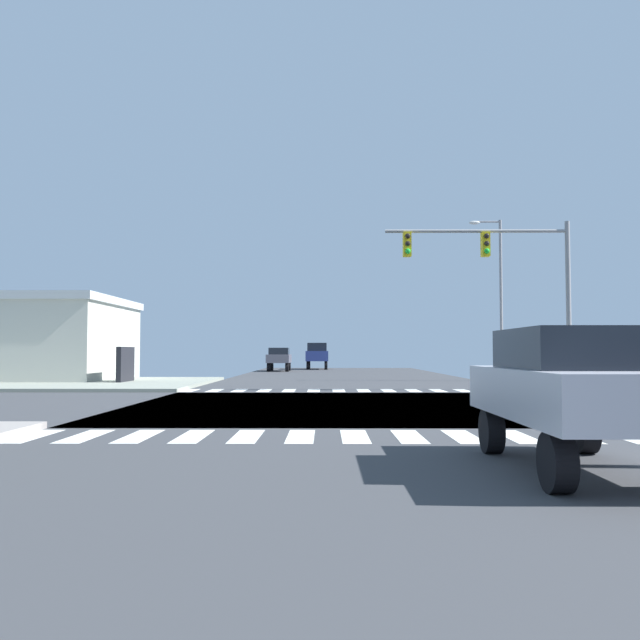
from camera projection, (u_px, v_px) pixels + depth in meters
name	position (u px, v px, depth m)	size (l,w,h in m)	color
ground	(369.00, 406.00, 19.64)	(90.00, 90.00, 0.05)	#38393D
sidewalk_corner_ne	(628.00, 383.00, 31.54)	(12.00, 12.00, 0.14)	gray
sidewalk_corner_nw	(79.00, 383.00, 31.73)	(12.00, 12.00, 0.14)	gray
crosswalk_near	(382.00, 436.00, 12.36)	(13.50, 2.00, 0.01)	white
crosswalk_far	(351.00, 390.00, 26.94)	(13.50, 2.00, 0.01)	white
traffic_signal_mast	(498.00, 264.00, 27.33)	(7.56, 0.55, 6.91)	gray
street_lamp	(497.00, 285.00, 36.23)	(1.78, 0.32, 8.73)	gray
bank_building	(19.00, 339.00, 35.63)	(12.25, 9.19, 4.43)	beige
sedan_nearside_1	(279.00, 357.00, 53.95)	(1.80, 4.30, 1.88)	black
suv_farside_1	(317.00, 354.00, 59.84)	(1.96, 4.60, 2.34)	black
sedan_trailing_3	(572.00, 386.00, 8.92)	(1.80, 4.30, 1.88)	black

